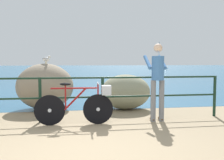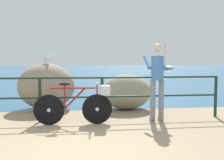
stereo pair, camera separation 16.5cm
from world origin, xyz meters
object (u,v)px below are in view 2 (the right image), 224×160
(person_at_railing, at_px, (157,78))
(seagull, at_px, (47,59))
(breakwater_boulder_main, at_px, (46,86))
(bicycle, at_px, (80,103))
(sailboat, at_px, (164,67))
(breakwater_boulder_right, at_px, (126,92))

(person_at_railing, bearing_deg, seagull, 56.16)
(breakwater_boulder_main, bearing_deg, bicycle, -64.03)
(breakwater_boulder_main, relative_size, sailboat, 0.33)
(breakwater_boulder_right, bearing_deg, bicycle, -129.25)
(breakwater_boulder_main, height_order, seagull, seagull)
(bicycle, relative_size, person_at_railing, 0.96)
(person_at_railing, relative_size, seagull, 5.99)
(bicycle, xyz_separation_m, breakwater_boulder_right, (1.33, 1.63, 0.04))
(bicycle, height_order, seagull, seagull)
(breakwater_boulder_main, xyz_separation_m, sailboat, (15.82, 35.62, -0.23))
(person_at_railing, relative_size, breakwater_boulder_main, 1.10)
(person_at_railing, relative_size, sailboat, 0.36)
(breakwater_boulder_right, relative_size, sailboat, 0.29)
(breakwater_boulder_main, bearing_deg, person_at_railing, -35.03)
(breakwater_boulder_main, height_order, sailboat, sailboat)
(bicycle, xyz_separation_m, breakwater_boulder_main, (-0.96, 1.98, 0.19))
(breakwater_boulder_main, relative_size, seagull, 5.45)
(person_at_railing, relative_size, breakwater_boulder_right, 1.24)
(breakwater_boulder_main, bearing_deg, seagull, 11.08)
(seagull, bearing_deg, person_at_railing, 6.35)
(seagull, distance_m, sailboat, 38.96)
(seagull, xyz_separation_m, sailboat, (15.77, 35.61, -1.03))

